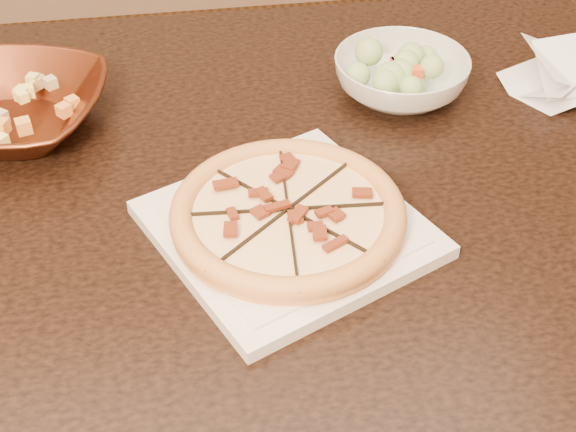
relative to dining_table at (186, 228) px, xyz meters
name	(u,v)px	position (x,y,z in m)	size (l,w,h in m)	color
dining_table	(186,228)	(0.00, 0.00, 0.00)	(1.48, 0.96, 0.75)	black
plate	(288,228)	(0.12, -0.14, 0.11)	(0.39, 0.39, 0.02)	silver
pizza	(288,214)	(0.12, -0.14, 0.13)	(0.28, 0.28, 0.03)	#DF9445
bronze_bowl	(10,110)	(-0.23, 0.15, 0.13)	(0.27, 0.27, 0.07)	brown
mixed_dish	(2,81)	(-0.23, 0.14, 0.18)	(0.13, 0.13, 0.03)	tan
salad_bowl	(401,77)	(0.34, 0.15, 0.13)	(0.20, 0.20, 0.06)	silver
salad	(404,48)	(0.34, 0.15, 0.18)	(0.11, 0.11, 0.04)	#95BB72
cling_film	(555,77)	(0.58, 0.12, 0.12)	(0.18, 0.14, 0.05)	silver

